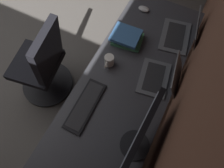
{
  "coord_description": "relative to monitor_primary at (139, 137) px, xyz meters",
  "views": [
    {
      "loc": [
        0.81,
        2.24,
        2.17
      ],
      "look_at": [
        0.28,
        1.98,
        0.95
      ],
      "focal_mm": 33.51,
      "sensor_mm": 36.0,
      "label": 1
    }
  ],
  "objects": [
    {
      "name": "wall_back",
      "position": [
        -0.53,
        0.17,
        0.31
      ],
      "size": [
        4.83,
        0.1,
        2.6
      ],
      "primitive_type": "cube",
      "color": "brown",
      "rests_on": "ground"
    },
    {
      "name": "desk",
      "position": [
        -0.25,
        -0.24,
        -0.33
      ],
      "size": [
        2.23,
        0.69,
        0.73
      ],
      "color": "#38383D",
      "rests_on": "ground"
    },
    {
      "name": "monitor_primary",
      "position": [
        0.0,
        0.0,
        0.0
      ],
      "size": [
        0.48,
        0.2,
        0.47
      ],
      "color": "black",
      "rests_on": "desk"
    },
    {
      "name": "laptop_leftmost",
      "position": [
        -0.99,
        0.0,
        -0.21
      ],
      "size": [
        0.39,
        0.35,
        0.23
      ],
      "color": "#595B60",
      "rests_on": "desk"
    },
    {
      "name": "laptop_left",
      "position": [
        -0.54,
        -0.01,
        -0.22
      ],
      "size": [
        0.36,
        0.35,
        0.21
      ],
      "color": "#595B60",
      "rests_on": "desk"
    },
    {
      "name": "keyboard_main",
      "position": [
        -0.09,
        -0.43,
        -0.25
      ],
      "size": [
        0.42,
        0.15,
        0.02
      ],
      "color": "black",
      "rests_on": "desk"
    },
    {
      "name": "mouse_spare",
      "position": [
        -1.14,
        -0.42,
        -0.25
      ],
      "size": [
        0.06,
        0.1,
        0.03
      ],
      "primitive_type": "ellipsoid",
      "color": "silver",
      "rests_on": "desk"
    },
    {
      "name": "book_stack_near",
      "position": [
        -0.76,
        -0.41,
        -0.22
      ],
      "size": [
        0.23,
        0.27,
        0.1
      ],
      "color": "#3D8456",
      "rests_on": "desk"
    },
    {
      "name": "coffee_mug",
      "position": [
        -0.49,
        -0.44,
        -0.22
      ],
      "size": [
        0.12,
        0.08,
        0.09
      ],
      "color": "silver",
      "rests_on": "desk"
    },
    {
      "name": "office_chair",
      "position": [
        -0.33,
        -1.07,
        -0.54
      ],
      "size": [
        0.56,
        0.58,
        0.97
      ],
      "color": "black",
      "rests_on": "ground"
    }
  ]
}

